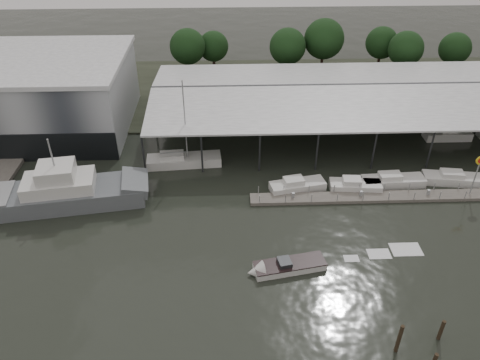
{
  "coord_description": "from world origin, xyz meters",
  "views": [
    {
      "loc": [
        -1.78,
        -33.92,
        32.63
      ],
      "look_at": [
        -0.17,
        10.73,
        2.5
      ],
      "focal_mm": 35.0,
      "sensor_mm": 36.0,
      "label": 1
    }
  ],
  "objects_px": {
    "shell_fuel_sign": "(478,168)",
    "white_sailboat": "(183,160)",
    "grey_trawler": "(71,191)",
    "speedboat_underway": "(283,267)"
  },
  "relations": [
    {
      "from": "white_sailboat",
      "to": "speedboat_underway",
      "type": "bearing_deg",
      "value": -65.26
    },
    {
      "from": "shell_fuel_sign",
      "to": "speedboat_underway",
      "type": "relative_size",
      "value": 0.3
    },
    {
      "from": "grey_trawler",
      "to": "speedboat_underway",
      "type": "bearing_deg",
      "value": -35.36
    },
    {
      "from": "grey_trawler",
      "to": "white_sailboat",
      "type": "bearing_deg",
      "value": 24.61
    },
    {
      "from": "shell_fuel_sign",
      "to": "white_sailboat",
      "type": "xyz_separation_m",
      "value": [
        -34.38,
        8.36,
        -3.28
      ]
    },
    {
      "from": "shell_fuel_sign",
      "to": "grey_trawler",
      "type": "relative_size",
      "value": 0.31
    },
    {
      "from": "shell_fuel_sign",
      "to": "speedboat_underway",
      "type": "height_order",
      "value": "shell_fuel_sign"
    },
    {
      "from": "grey_trawler",
      "to": "white_sailboat",
      "type": "height_order",
      "value": "white_sailboat"
    },
    {
      "from": "white_sailboat",
      "to": "speedboat_underway",
      "type": "xyz_separation_m",
      "value": [
        10.97,
        -19.7,
        -0.25
      ]
    },
    {
      "from": "shell_fuel_sign",
      "to": "speedboat_underway",
      "type": "distance_m",
      "value": 26.25
    }
  ]
}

